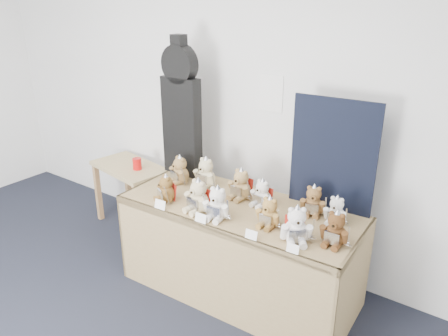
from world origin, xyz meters
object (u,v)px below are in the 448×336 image
Objects in this scene: red_cup at (137,164)px; display_table at (234,229)px; guitar_case at (181,109)px; teddy_front_end at (335,230)px; teddy_front_far_left at (166,190)px; teddy_back_centre_left at (241,185)px; teddy_back_far_left at (180,171)px; teddy_back_left at (206,173)px; teddy_front_left at (198,197)px; teddy_back_centre_right at (262,194)px; teddy_front_right at (269,213)px; teddy_back_right at (313,202)px; teddy_back_end at (336,211)px; side_table at (130,177)px; teddy_front_centre at (217,204)px; teddy_front_far_right at (296,226)px.

display_table is at bearing -13.27° from red_cup.
guitar_case reaches higher than teddy_front_end.
teddy_front_far_left reaches higher than red_cup.
teddy_front_end is at bearing -8.21° from teddy_back_centre_left.
guitar_case reaches higher than display_table.
teddy_back_far_left is (0.70, -0.17, 0.15)m from red_cup.
guitar_case is 4.27× the size of teddy_back_left.
teddy_front_end is at bearing -3.60° from display_table.
teddy_back_left is (-0.23, 0.39, -0.00)m from teddy_front_left.
teddy_back_centre_right is at bearing 53.97° from display_table.
teddy_front_right is at bearing 20.40° from teddy_front_left.
guitar_case is 5.03× the size of teddy_back_centre_right.
guitar_case is 4.88× the size of teddy_front_right.
teddy_back_centre_left is at bearing 171.63° from teddy_back_right.
teddy_back_end is at bearing 4.21° from teddy_back_left.
side_table is 3.08× the size of teddy_back_left.
teddy_front_right is (1.11, -0.39, -0.49)m from guitar_case.
side_table is 1.43m from teddy_front_left.
teddy_front_end reaches higher than teddy_front_far_left.
side_table is 3.64× the size of teddy_back_centre_right.
teddy_back_left is at bearing -173.81° from teddy_back_centre_right.
display_table is 2.16× the size of side_table.
teddy_front_centre is 0.70m from teddy_back_right.
teddy_back_centre_left reaches higher than teddy_back_end.
teddy_front_far_right is 0.40m from teddy_back_end.
teddy_front_right is at bearing -12.62° from red_cup.
teddy_back_centre_right is at bearing 4.20° from side_table.
display_table is 0.84m from teddy_front_end.
teddy_front_centre is (0.75, -0.51, -0.48)m from guitar_case.
teddy_front_left is at bearing -11.72° from side_table.
teddy_front_left is at bearing -157.55° from teddy_back_end.
display_table is 6.81× the size of teddy_front_centre.
display_table is 7.07× the size of teddy_back_far_left.
teddy_front_centre is (0.18, -0.01, -0.00)m from teddy_front_left.
teddy_front_right is at bearing -141.78° from teddy_back_end.
side_table is 3.42× the size of teddy_back_right.
teddy_back_end is at bearing 48.22° from teddy_front_far_left.
teddy_front_left reaches higher than teddy_back_right.
display_table is 0.61m from teddy_front_far_left.
guitar_case is 1.69m from teddy_front_end.
teddy_front_left is 1.01× the size of teddy_back_left.
teddy_back_left is at bearing 160.11° from teddy_front_right.
teddy_back_right is at bearing 7.92° from side_table.
red_cup is at bearing 164.41° from display_table.
teddy_front_end is at bearing 2.35° from teddy_front_centre.
teddy_back_left is (0.93, -0.10, 0.16)m from red_cup.
display_table is 0.77m from teddy_back_end.
teddy_back_centre_left is (-0.08, 0.20, 0.27)m from display_table.
teddy_back_right is (1.29, -0.05, -0.49)m from guitar_case.
red_cup is at bearing -175.10° from teddy_back_centre_right.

